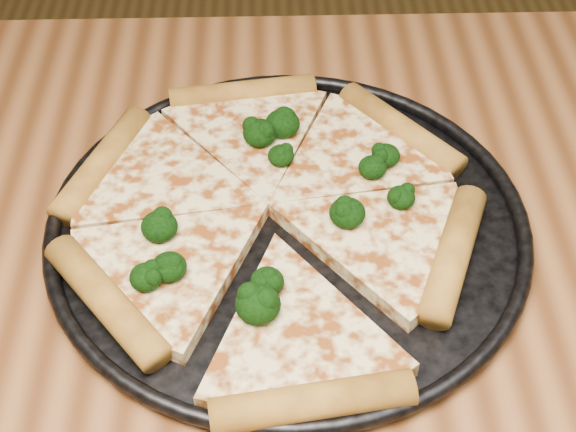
{
  "coord_description": "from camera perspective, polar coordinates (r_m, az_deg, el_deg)",
  "views": [
    {
      "loc": [
        0.03,
        -0.34,
        1.24
      ],
      "look_at": [
        0.04,
        0.13,
        0.77
      ],
      "focal_mm": 51.87,
      "sensor_mm": 36.0,
      "label": 1
    }
  ],
  "objects": [
    {
      "name": "dining_table",
      "position": [
        0.68,
        -3.08,
        -14.15
      ],
      "size": [
        1.2,
        0.9,
        0.75
      ],
      "color": "brown",
      "rests_on": "ground"
    },
    {
      "name": "pizza_pan",
      "position": [
        0.68,
        -0.0,
        -0.48
      ],
      "size": [
        0.39,
        0.39,
        0.02
      ],
      "color": "black",
      "rests_on": "dining_table"
    },
    {
      "name": "pizza",
      "position": [
        0.67,
        -1.29,
        0.35
      ],
      "size": [
        0.36,
        0.38,
        0.03
      ],
      "rotation": [
        0.0,
        0.0,
        0.15
      ],
      "color": "#F2D894",
      "rests_on": "pizza_pan"
    },
    {
      "name": "broccoli_florets",
      "position": [
        0.66,
        -1.11,
        0.67
      ],
      "size": [
        0.22,
        0.23,
        0.02
      ],
      "color": "black",
      "rests_on": "pizza"
    }
  ]
}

